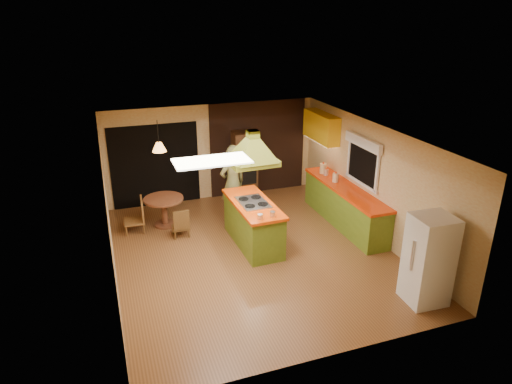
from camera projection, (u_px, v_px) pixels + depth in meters
name	position (u px, v px, depth m)	size (l,w,h in m)	color
ground	(253.00, 252.00, 9.49)	(6.50, 6.50, 0.00)	brown
room_walls	(253.00, 197.00, 9.02)	(5.50, 6.50, 6.50)	beige
ceiling_plane	(253.00, 136.00, 8.56)	(6.50, 6.50, 0.00)	silver
brick_panel	(258.00, 148.00, 12.23)	(2.64, 0.03, 2.50)	#381E14
nook_opening	(155.00, 166.00, 11.46)	(2.20, 0.03, 2.10)	black
right_counter	(344.00, 206.00, 10.59)	(0.62, 3.05, 0.92)	olive
upper_cabinets	(321.00, 127.00, 11.48)	(0.34, 1.40, 0.70)	yellow
window_right	(363.00, 153.00, 10.01)	(0.12, 1.35, 1.06)	black
fluor_panel	(212.00, 161.00, 7.17)	(1.20, 0.60, 0.03)	white
kitchen_island	(253.00, 223.00, 9.67)	(0.83, 1.95, 0.98)	olive
range_hood	(253.00, 143.00, 9.01)	(0.98, 0.72, 0.78)	olive
man	(233.00, 183.00, 10.64)	(0.68, 0.45, 1.86)	brown
refrigerator	(429.00, 260.00, 7.64)	(0.66, 0.62, 1.59)	white
wall_oven	(244.00, 165.00, 11.97)	(0.62, 0.62, 1.80)	#4E2F19
dining_table	(164.00, 206.00, 10.51)	(0.91, 0.91, 0.69)	brown
chair_left	(134.00, 215.00, 10.24)	(0.44, 0.44, 0.80)	brown
chair_near	(180.00, 222.00, 10.07)	(0.37, 0.37, 0.67)	brown
pendant_lamp	(159.00, 147.00, 9.98)	(0.31, 0.31, 0.20)	#FF9E3F
canister_large	(323.00, 168.00, 11.28)	(0.17, 0.17, 0.25)	#F0E7C1
canister_medium	(336.00, 178.00, 10.73)	(0.15, 0.15, 0.21)	#F2E5C2
canister_small	(326.00, 172.00, 11.16)	(0.11, 0.11, 0.15)	beige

